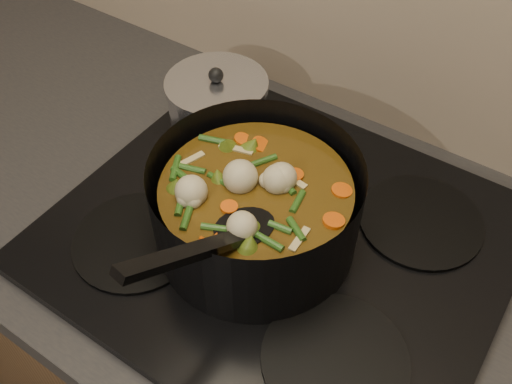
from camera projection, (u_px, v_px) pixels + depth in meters
The scene contains 4 objects.
counter at pixel (273, 375), 1.17m from camera, with size 2.64×0.64×0.91m.
stovetop at pixel (280, 235), 0.83m from camera, with size 0.62×0.54×0.03m.
stockpot at pixel (256, 208), 0.77m from camera, with size 0.36×0.42×0.21m.
saucepan at pixel (218, 109), 0.92m from camera, with size 0.16×0.16×0.13m.
Camera 1 is at (0.26, 1.49, 1.57)m, focal length 40.00 mm.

